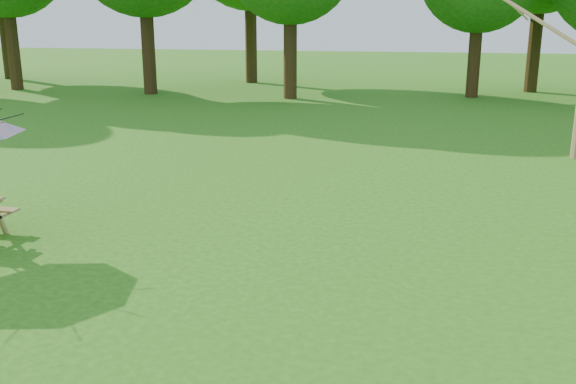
# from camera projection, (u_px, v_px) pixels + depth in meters

# --- Properties ---
(ground) EXTENTS (120.00, 120.00, 0.00)m
(ground) POSITION_uv_depth(u_px,v_px,m) (198.00, 361.00, 6.69)
(ground) COLOR #2A6A14
(ground) RESTS_ON ground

